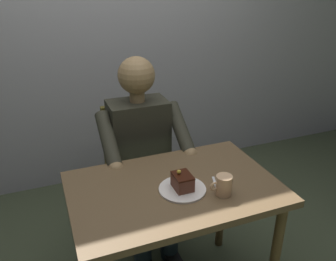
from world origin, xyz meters
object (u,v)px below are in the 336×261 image
at_px(seated_person, 143,154).
at_px(coffee_cup, 224,185).
at_px(dining_table, 174,203).
at_px(chair, 136,165).
at_px(dessert_spoon, 219,187).
at_px(cake_slice, 182,181).

height_order(seated_person, coffee_cup, seated_person).
bearing_deg(dining_table, chair, -90.00).
bearing_deg(dining_table, dessert_spoon, 153.77).
height_order(cake_slice, dessert_spoon, cake_slice).
relative_size(dining_table, seated_person, 0.81).
bearing_deg(coffee_cup, cake_slice, -30.89).
xyz_separation_m(chair, coffee_cup, (-0.18, 0.83, 0.30)).
xyz_separation_m(cake_slice, coffee_cup, (-0.16, 0.10, 0.00)).
distance_m(seated_person, dessert_spoon, 0.64).
relative_size(chair, seated_person, 0.72).
bearing_deg(dessert_spoon, dining_table, -26.23).
relative_size(dining_table, coffee_cup, 9.06).
height_order(seated_person, cake_slice, seated_person).
distance_m(chair, coffee_cup, 0.90).
xyz_separation_m(cake_slice, dessert_spoon, (-0.17, 0.05, -0.04)).
distance_m(dining_table, dessert_spoon, 0.24).
xyz_separation_m(dining_table, chair, (0.00, -0.68, -0.15)).
xyz_separation_m(dining_table, cake_slice, (-0.02, 0.05, 0.15)).
bearing_deg(dessert_spoon, seated_person, -72.52).
bearing_deg(dining_table, coffee_cup, 141.63).
height_order(dining_table, cake_slice, cake_slice).
relative_size(chair, coffee_cup, 8.04).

